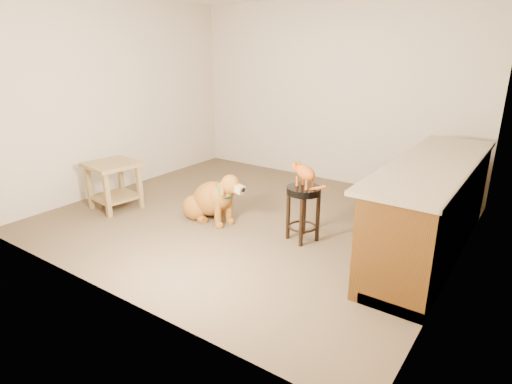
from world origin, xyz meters
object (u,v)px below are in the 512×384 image
Objects in this scene: side_table at (114,179)px; golden_retriever at (212,200)px; tabby_kitten at (304,172)px; padded_stool at (303,203)px; wood_stool at (451,178)px.

golden_retriever is (1.26, 0.40, -0.14)m from side_table.
side_table is 1.45× the size of tabby_kitten.
side_table is at bearing -167.33° from padded_stool.
wood_stool is at bearing 81.13° from tabby_kitten.
padded_stool is 0.74× the size of wood_stool.
wood_stool is 1.22× the size of side_table.
side_table is (-3.48, -2.39, -0.02)m from wood_stool.
padded_stool is 0.33m from tabby_kitten.
wood_stool is 2.17m from tabby_kitten.
golden_retriever is (-2.21, -1.99, -0.16)m from wood_stool.
golden_retriever is 1.24m from tabby_kitten.
golden_retriever reaches higher than side_table.
tabby_kitten is at bearing 12.83° from side_table.
side_table is at bearing -145.73° from tabby_kitten.
side_table is 2.48m from tabby_kitten.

